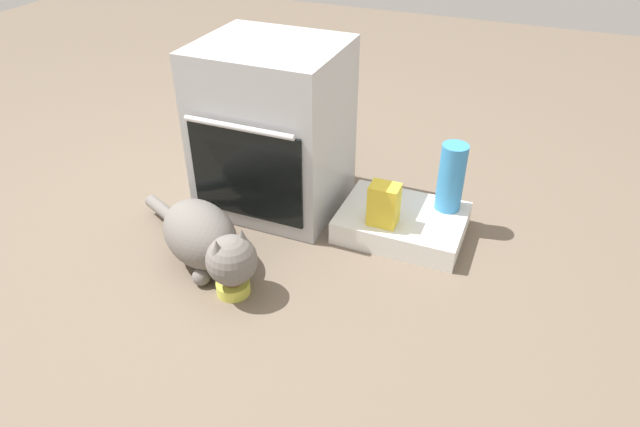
{
  "coord_description": "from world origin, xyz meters",
  "views": [
    {
      "loc": [
        1.01,
        -1.52,
        1.45
      ],
      "look_at": [
        0.34,
        0.12,
        0.25
      ],
      "focal_mm": 31.76,
      "sensor_mm": 36.0,
      "label": 1
    }
  ],
  "objects_px": {
    "cat": "(206,239)",
    "snack_bag": "(384,205)",
    "food_bowl": "(233,286)",
    "pantry_cabinet": "(402,223)",
    "oven": "(273,128)",
    "water_bottle": "(451,177)"
  },
  "relations": [
    {
      "from": "water_bottle",
      "to": "cat",
      "type": "bearing_deg",
      "value": -141.49
    },
    {
      "from": "food_bowl",
      "to": "water_bottle",
      "type": "height_order",
      "value": "water_bottle"
    },
    {
      "from": "snack_bag",
      "to": "pantry_cabinet",
      "type": "bearing_deg",
      "value": 60.39
    },
    {
      "from": "cat",
      "to": "snack_bag",
      "type": "relative_size",
      "value": 4.09
    },
    {
      "from": "pantry_cabinet",
      "to": "water_bottle",
      "type": "bearing_deg",
      "value": 34.55
    },
    {
      "from": "oven",
      "to": "water_bottle",
      "type": "relative_size",
      "value": 2.48
    },
    {
      "from": "pantry_cabinet",
      "to": "cat",
      "type": "xyz_separation_m",
      "value": [
        -0.64,
        -0.53,
        0.09
      ]
    },
    {
      "from": "pantry_cabinet",
      "to": "water_bottle",
      "type": "height_order",
      "value": "water_bottle"
    },
    {
      "from": "pantry_cabinet",
      "to": "water_bottle",
      "type": "relative_size",
      "value": 1.75
    },
    {
      "from": "oven",
      "to": "water_bottle",
      "type": "height_order",
      "value": "oven"
    },
    {
      "from": "oven",
      "to": "cat",
      "type": "relative_size",
      "value": 1.01
    },
    {
      "from": "oven",
      "to": "snack_bag",
      "type": "distance_m",
      "value": 0.6
    },
    {
      "from": "water_bottle",
      "to": "oven",
      "type": "bearing_deg",
      "value": -173.91
    },
    {
      "from": "pantry_cabinet",
      "to": "food_bowl",
      "type": "height_order",
      "value": "pantry_cabinet"
    },
    {
      "from": "food_bowl",
      "to": "snack_bag",
      "type": "distance_m",
      "value": 0.68
    },
    {
      "from": "pantry_cabinet",
      "to": "food_bowl",
      "type": "bearing_deg",
      "value": -128.13
    },
    {
      "from": "food_bowl",
      "to": "oven",
      "type": "bearing_deg",
      "value": 101.72
    },
    {
      "from": "pantry_cabinet",
      "to": "cat",
      "type": "relative_size",
      "value": 0.71
    },
    {
      "from": "food_bowl",
      "to": "water_bottle",
      "type": "xyz_separation_m",
      "value": [
        0.65,
        0.73,
        0.22
      ]
    },
    {
      "from": "pantry_cabinet",
      "to": "food_bowl",
      "type": "relative_size",
      "value": 4.07
    },
    {
      "from": "cat",
      "to": "snack_bag",
      "type": "distance_m",
      "value": 0.72
    },
    {
      "from": "food_bowl",
      "to": "snack_bag",
      "type": "bearing_deg",
      "value": 50.35
    }
  ]
}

